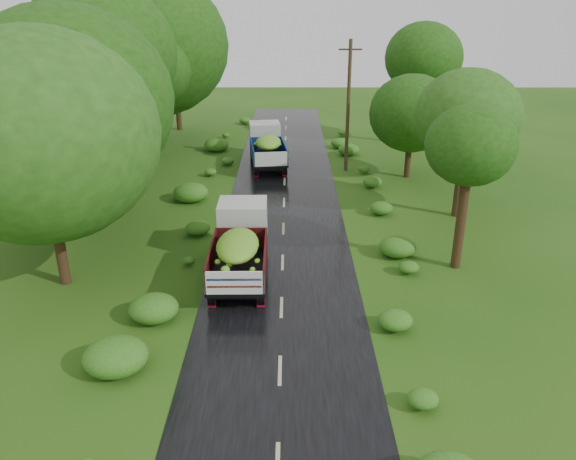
{
  "coord_description": "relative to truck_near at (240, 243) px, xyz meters",
  "views": [
    {
      "loc": [
        0.29,
        -15.13,
        11.42
      ],
      "look_at": [
        0.25,
        7.84,
        1.7
      ],
      "focal_mm": 35.0,
      "sensor_mm": 36.0,
      "label": 1
    }
  ],
  "objects": [
    {
      "name": "trees_right",
      "position": [
        11.07,
        12.88,
        4.0
      ],
      "size": [
        5.95,
        25.35,
        8.38
      ],
      "color": "black",
      "rests_on": "ground"
    },
    {
      "name": "truck_near",
      "position": [
        0.0,
        0.0,
        0.0
      ],
      "size": [
        2.35,
        6.4,
        2.68
      ],
      "rotation": [
        0.0,
        0.0,
        0.01
      ],
      "color": "black",
      "rests_on": "ground"
    },
    {
      "name": "shrubs",
      "position": [
        1.8,
        7.12,
        -1.16
      ],
      "size": [
        11.9,
        44.0,
        0.7
      ],
      "color": "#245B15",
      "rests_on": "ground"
    },
    {
      "name": "road",
      "position": [
        1.8,
        -1.88,
        -1.5
      ],
      "size": [
        6.5,
        80.0,
        0.02
      ],
      "primitive_type": "cube",
      "color": "black",
      "rests_on": "ground"
    },
    {
      "name": "road_lines",
      "position": [
        1.8,
        -0.88,
        -1.49
      ],
      "size": [
        0.12,
        69.6,
        0.0
      ],
      "color": "#BFB78C",
      "rests_on": "road"
    },
    {
      "name": "utility_pole",
      "position": [
        6.05,
        15.75,
        2.98
      ],
      "size": [
        1.53,
        0.25,
        8.73
      ],
      "rotation": [
        0.0,
        0.0,
        0.03
      ],
      "color": "#382616",
      "rests_on": "ground"
    },
    {
      "name": "truck_far",
      "position": [
        0.52,
        16.95,
        -0.0
      ],
      "size": [
        2.97,
        6.58,
        2.68
      ],
      "rotation": [
        0.0,
        0.0,
        0.12
      ],
      "color": "black",
      "rests_on": "ground"
    },
    {
      "name": "ground",
      "position": [
        1.8,
        -6.88,
        -1.51
      ],
      "size": [
        120.0,
        120.0,
        0.0
      ],
      "primitive_type": "plane",
      "color": "#214F10",
      "rests_on": "ground"
    },
    {
      "name": "trees_left",
      "position": [
        -8.37,
        14.15,
        5.46
      ],
      "size": [
        6.62,
        33.4,
        9.93
      ],
      "color": "black",
      "rests_on": "ground"
    }
  ]
}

